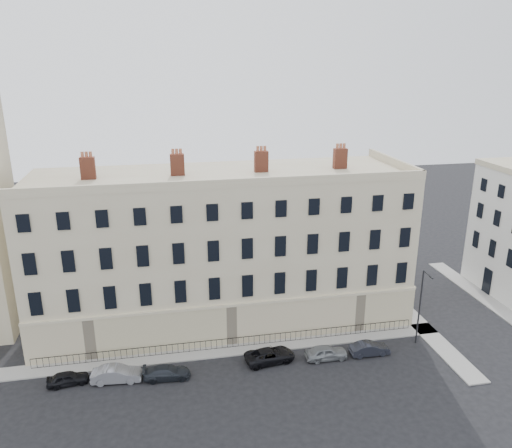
% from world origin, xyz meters
% --- Properties ---
extents(ground, '(160.00, 160.00, 0.00)m').
position_xyz_m(ground, '(0.00, 0.00, 0.00)').
color(ground, black).
rests_on(ground, ground).
extents(terrace, '(36.22, 12.22, 17.00)m').
position_xyz_m(terrace, '(-5.97, 11.97, 7.50)').
color(terrace, '#BFB18E').
rests_on(terrace, ground).
extents(pavement_terrace, '(48.00, 2.00, 0.12)m').
position_xyz_m(pavement_terrace, '(-10.00, 5.00, 0.06)').
color(pavement_terrace, gray).
rests_on(pavement_terrace, ground).
extents(pavement_east_return, '(2.00, 24.00, 0.12)m').
position_xyz_m(pavement_east_return, '(13.00, 8.00, 0.06)').
color(pavement_east_return, gray).
rests_on(pavement_east_return, ground).
extents(pavement_adjacent, '(2.00, 20.00, 0.12)m').
position_xyz_m(pavement_adjacent, '(23.00, 10.00, 0.06)').
color(pavement_adjacent, gray).
rests_on(pavement_adjacent, ground).
extents(railings, '(35.00, 0.04, 0.96)m').
position_xyz_m(railings, '(-6.00, 5.40, 0.55)').
color(railings, black).
rests_on(railings, ground).
extents(car_a, '(3.42, 1.70, 1.12)m').
position_xyz_m(car_a, '(-20.05, 2.66, 0.56)').
color(car_a, black).
rests_on(car_a, ground).
extents(car_b, '(4.17, 1.72, 1.34)m').
position_xyz_m(car_b, '(-16.16, 2.32, 0.67)').
color(car_b, gray).
rests_on(car_b, ground).
extents(car_c, '(4.00, 1.83, 1.14)m').
position_xyz_m(car_c, '(-12.10, 1.90, 0.57)').
color(car_c, '#20242B').
rests_on(car_c, ground).
extents(car_d, '(4.68, 2.61, 1.24)m').
position_xyz_m(car_d, '(-3.14, 2.60, 0.62)').
color(car_d, black).
rests_on(car_d, ground).
extents(car_e, '(3.79, 1.55, 1.29)m').
position_xyz_m(car_e, '(1.86, 2.04, 0.64)').
color(car_e, slate).
rests_on(car_e, ground).
extents(car_f, '(3.64, 1.29, 1.20)m').
position_xyz_m(car_f, '(5.90, 1.93, 0.60)').
color(car_f, black).
rests_on(car_f, ground).
extents(streetlamp, '(0.17, 1.60, 7.42)m').
position_xyz_m(streetlamp, '(11.00, 2.83, 4.11)').
color(streetlamp, '#28292C').
rests_on(streetlamp, ground).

